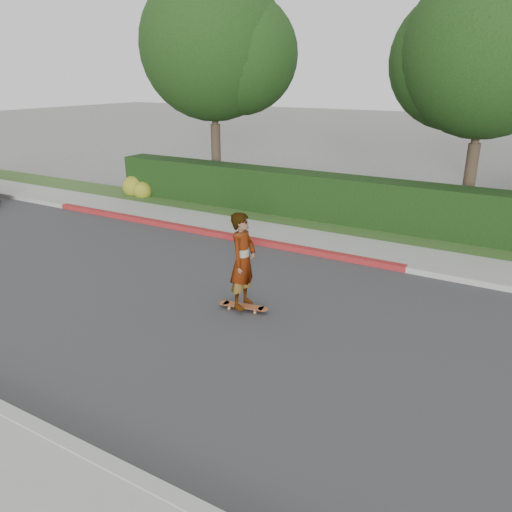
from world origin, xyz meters
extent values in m
plane|color=slate|center=(0.00, 0.00, 0.00)|extent=(120.00, 120.00, 0.00)
cube|color=#2D2D30|center=(0.00, 0.00, 0.01)|extent=(60.00, 8.00, 0.01)
cube|color=#9E9E99|center=(0.00, -4.10, 0.07)|extent=(60.00, 0.20, 0.15)
cube|color=#9E9E99|center=(0.00, 4.10, 0.07)|extent=(60.00, 0.20, 0.15)
cube|color=maroon|center=(-5.00, 4.10, 0.08)|extent=(12.00, 0.21, 0.15)
cube|color=gray|center=(0.00, 5.00, 0.06)|extent=(60.00, 1.60, 0.12)
cube|color=#2D4C1E|center=(0.00, 6.60, 0.05)|extent=(60.00, 1.60, 0.10)
cube|color=black|center=(-3.00, 7.20, 0.75)|extent=(15.00, 1.00, 1.50)
sphere|color=#2D4C19|center=(-10.20, 6.80, 0.35)|extent=(0.90, 0.90, 0.90)
sphere|color=#2D4C19|center=(-9.60, 6.60, 0.30)|extent=(0.70, 0.70, 0.70)
cylinder|color=#33261C|center=(-7.50, 8.50, 1.35)|extent=(0.36, 0.36, 2.70)
cylinder|color=#33261C|center=(-7.50, 8.50, 3.38)|extent=(0.24, 0.24, 2.25)
sphere|color=black|center=(-7.50, 8.50, 5.40)|extent=(5.20, 5.20, 5.20)
sphere|color=black|center=(-8.30, 8.90, 5.20)|extent=(4.42, 4.42, 4.42)
sphere|color=black|center=(-6.60, 8.80, 5.10)|extent=(4.16, 4.16, 4.16)
cylinder|color=#33261C|center=(1.50, 9.00, 1.26)|extent=(0.36, 0.36, 2.52)
cylinder|color=#33261C|center=(1.50, 9.00, 3.15)|extent=(0.24, 0.24, 2.10)
sphere|color=black|center=(1.50, 9.00, 5.04)|extent=(4.80, 4.80, 4.80)
sphere|color=black|center=(0.70, 9.40, 4.84)|extent=(4.08, 4.08, 4.08)
cylinder|color=#BE7834|center=(-1.54, 0.26, 0.04)|extent=(0.06, 0.04, 0.06)
cylinder|color=#BE7834|center=(-1.57, 0.41, 0.04)|extent=(0.06, 0.04, 0.06)
cylinder|color=#BE7834|center=(-1.00, 0.35, 0.04)|extent=(0.06, 0.04, 0.06)
cylinder|color=#BE7834|center=(-1.03, 0.51, 0.04)|extent=(0.06, 0.04, 0.06)
cube|color=silver|center=(-1.56, 0.33, 0.08)|extent=(0.07, 0.17, 0.02)
cube|color=silver|center=(-1.01, 0.43, 0.08)|extent=(0.07, 0.17, 0.02)
cube|color=brown|center=(-1.29, 0.38, 0.10)|extent=(0.85, 0.35, 0.02)
cylinder|color=brown|center=(-1.69, 0.31, 0.10)|extent=(0.24, 0.24, 0.02)
cylinder|color=brown|center=(-0.88, 0.45, 0.10)|extent=(0.24, 0.24, 0.02)
imported|color=white|center=(-1.29, 0.38, 1.06)|extent=(0.52, 0.73, 1.91)
camera|label=1|loc=(3.48, -7.27, 4.44)|focal=35.00mm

